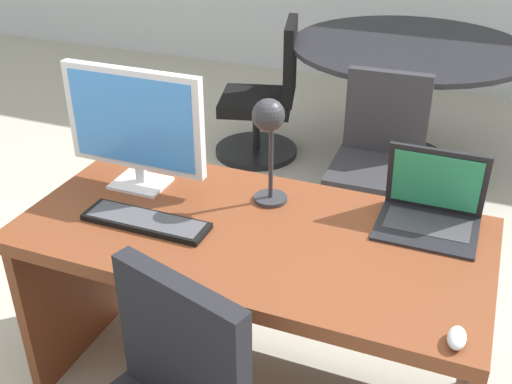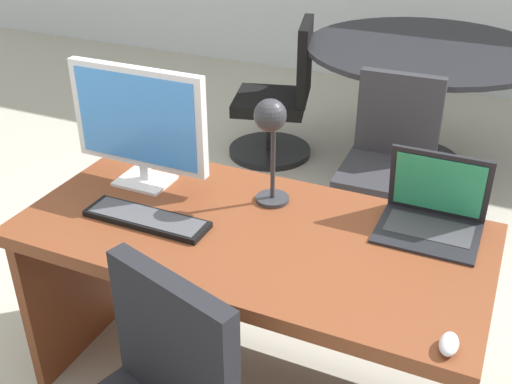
{
  "view_description": "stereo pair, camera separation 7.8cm",
  "coord_description": "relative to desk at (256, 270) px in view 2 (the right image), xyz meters",
  "views": [
    {
      "loc": [
        0.65,
        -1.6,
        1.86
      ],
      "look_at": [
        0.0,
        0.04,
        0.87
      ],
      "focal_mm": 43.33,
      "sensor_mm": 36.0,
      "label": 1
    },
    {
      "loc": [
        0.72,
        -1.57,
        1.86
      ],
      "look_at": [
        0.0,
        0.04,
        0.87
      ],
      "focal_mm": 43.33,
      "sensor_mm": 36.0,
      "label": 2
    }
  ],
  "objects": [
    {
      "name": "desk",
      "position": [
        0.0,
        0.0,
        0.0
      ],
      "size": [
        1.55,
        0.76,
        0.75
      ],
      "color": "brown",
      "rests_on": "ground"
    },
    {
      "name": "ground",
      "position": [
        0.0,
        1.46,
        -0.55
      ],
      "size": [
        12.0,
        12.0,
        0.0
      ],
      "primitive_type": "plane",
      "color": "#B7B2A3"
    },
    {
      "name": "meeting_chair_near",
      "position": [
        0.17,
        1.3,
        -0.22
      ],
      "size": [
        0.56,
        0.56,
        0.85
      ],
      "color": "black",
      "rests_on": "ground"
    },
    {
      "name": "monitor",
      "position": [
        -0.5,
        0.09,
        0.45
      ],
      "size": [
        0.54,
        0.16,
        0.45
      ],
      "color": "silver",
      "rests_on": "desk"
    },
    {
      "name": "keyboard",
      "position": [
        -0.34,
        -0.15,
        0.21
      ],
      "size": [
        0.44,
        0.12,
        0.02
      ],
      "color": "black",
      "rests_on": "desk"
    },
    {
      "name": "meeting_table",
      "position": [
        0.15,
        2.19,
        0.06
      ],
      "size": [
        1.46,
        1.46,
        0.8
      ],
      "color": "black",
      "rests_on": "ground"
    },
    {
      "name": "mouse",
      "position": [
        0.69,
        -0.35,
        0.22
      ],
      "size": [
        0.05,
        0.09,
        0.04
      ],
      "color": "silver",
      "rests_on": "desk"
    },
    {
      "name": "meeting_chair_far",
      "position": [
        -0.71,
        1.96,
        -0.19
      ],
      "size": [
        0.58,
        0.56,
        0.91
      ],
      "color": "black",
      "rests_on": "ground"
    },
    {
      "name": "desk_lamp",
      "position": [
        -0.01,
        0.13,
        0.49
      ],
      "size": [
        0.12,
        0.14,
        0.39
      ],
      "color": "#2D2D33",
      "rests_on": "desk"
    },
    {
      "name": "laptop",
      "position": [
        0.54,
        0.23,
        0.28
      ],
      "size": [
        0.33,
        0.27,
        0.26
      ],
      "color": "black",
      "rests_on": "desk"
    }
  ]
}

